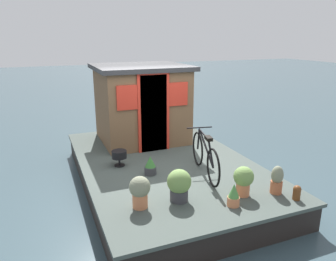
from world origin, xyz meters
The scene contains 12 objects.
ground_plane centered at (0.00, 0.00, 0.00)m, with size 60.00×60.00×0.00m, color #384C54.
houseboat_deck centered at (0.00, 0.00, 0.26)m, with size 5.26×3.35×0.51m.
houseboat_cabin centered at (1.52, 0.00, 1.44)m, with size 1.96×2.15×1.83m.
bicycle centered at (-0.94, -0.43, 0.88)m, with size 1.62×0.51×0.81m.
potted_plant_thyme centered at (-2.13, -0.29, 0.68)m, with size 0.19×0.19×0.36m.
potted_plant_sage centered at (-1.64, 1.03, 0.79)m, with size 0.32×0.32×0.50m.
potted_plant_lavender centered at (-0.56, 0.50, 0.68)m, with size 0.22×0.22×0.36m.
potted_plant_succulent centered at (-1.89, -0.62, 0.79)m, with size 0.33×0.33×0.49m.
potted_plant_geranium centered at (-2.04, -1.17, 0.74)m, with size 0.19×0.19×0.48m.
potted_plant_fern centered at (-1.67, 0.41, 0.78)m, with size 0.38×0.38×0.52m.
charcoal_grill centered at (0.06, 0.93, 0.73)m, with size 0.30×0.30×0.31m.
mooring_bollard centered at (-2.34, -1.32, 0.64)m, with size 0.12×0.12×0.24m.
Camera 1 is at (-5.81, 2.27, 3.00)m, focal length 34.33 mm.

